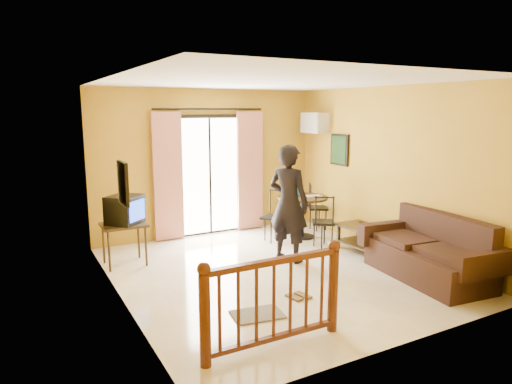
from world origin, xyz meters
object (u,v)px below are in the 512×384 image
sofa (431,255)px  dining_table (302,205)px  standing_person (289,203)px  television (125,209)px  coffee_table (366,235)px

sofa → dining_table: bearing=105.7°
dining_table → standing_person: size_ratio=0.51×
television → coffee_table: (3.72, -1.33, -0.59)m
television → standing_person: standing_person is taller
television → sofa: 4.63m
dining_table → standing_person: standing_person is taller
coffee_table → standing_person: 1.55m
television → coffee_table: bearing=-61.7°
dining_table → sofa: sofa is taller
dining_table → coffee_table: 1.40m
television → dining_table: 3.31m
sofa → standing_person: standing_person is taller
coffee_table → sofa: sofa is taller
dining_table → coffee_table: size_ratio=0.95×
sofa → standing_person: (-1.40, 1.63, 0.60)m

